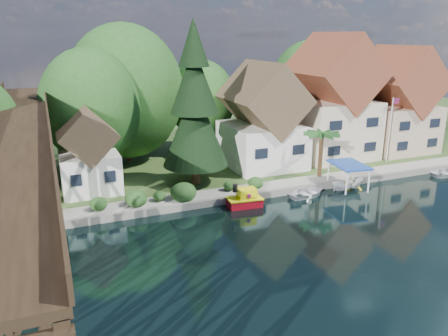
{
  "coord_description": "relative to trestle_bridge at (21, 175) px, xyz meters",
  "views": [
    {
      "loc": [
        -14.05,
        -24.62,
        14.02
      ],
      "look_at": [
        -1.49,
        6.0,
        3.93
      ],
      "focal_mm": 35.0,
      "sensor_mm": 36.0,
      "label": 1
    }
  ],
  "objects": [
    {
      "name": "flagpole",
      "position": [
        36.58,
        6.6,
        -0.47
      ],
      "size": [
        1.1,
        0.29,
        7.15
      ],
      "color": "white",
      "rests_on": "bank"
    },
    {
      "name": "conifer",
      "position": [
        14.44,
        7.67,
        2.38
      ],
      "size": [
        6.1,
        6.1,
        15.02
      ],
      "color": "#382314",
      "rests_on": "bank"
    },
    {
      "name": "trestle_bridge",
      "position": [
        0.0,
        0.0,
        0.0
      ],
      "size": [
        4.12,
        44.18,
        9.3
      ],
      "color": "black",
      "rests_on": "ground"
    },
    {
      "name": "ground",
      "position": [
        16.0,
        -5.17,
        -5.35
      ],
      "size": [
        140.0,
        140.0,
        0.0
      ],
      "primitive_type": "plane",
      "color": "black",
      "rests_on": "ground"
    },
    {
      "name": "shed",
      "position": [
        5.0,
        9.33,
        -1.52
      ],
      "size": [
        5.09,
        5.4,
        7.85
      ],
      "color": "white",
      "rests_on": "bank"
    },
    {
      "name": "boat_canopy",
      "position": [
        27.47,
        1.77,
        -4.25
      ],
      "size": [
        3.35,
        4.32,
        2.56
      ],
      "color": "silver",
      "rests_on": "ground"
    },
    {
      "name": "palm_tree",
      "position": [
        26.43,
        4.87,
        -0.63
      ],
      "size": [
        3.93,
        3.93,
        4.83
      ],
      "color": "#382314",
      "rests_on": "bank"
    },
    {
      "name": "seawall",
      "position": [
        20.0,
        2.83,
        -5.04
      ],
      "size": [
        60.0,
        0.4,
        0.62
      ],
      "primitive_type": "cube",
      "color": "slate",
      "rests_on": "ground"
    },
    {
      "name": "house_left",
      "position": [
        23.0,
        10.83,
        -0.21
      ],
      "size": [
        7.64,
        8.64,
        11.02
      ],
      "color": "white",
      "rests_on": "bank"
    },
    {
      "name": "house_center",
      "position": [
        32.0,
        11.33,
        1.07
      ],
      "size": [
        8.65,
        9.18,
        13.89
      ],
      "color": "beige",
      "rests_on": "bank"
    },
    {
      "name": "tugboat",
      "position": [
        16.78,
        1.65,
        -4.71
      ],
      "size": [
        3.07,
        1.86,
        2.14
      ],
      "color": "#B60C1A",
      "rests_on": "ground"
    },
    {
      "name": "boat_yellow",
      "position": [
        28.07,
        2.01,
        -4.66
      ],
      "size": [
        3.29,
        3.11,
        1.37
      ],
      "primitive_type": "imported",
      "rotation": [
        0.0,
        0.0,
        1.99
      ],
      "color": "gold",
      "rests_on": "ground"
    },
    {
      "name": "shrubs",
      "position": [
        11.4,
        4.09,
        -4.12
      ],
      "size": [
        15.76,
        2.47,
        1.7
      ],
      "color": "#183A15",
      "rests_on": "bank"
    },
    {
      "name": "promenade",
      "position": [
        22.0,
        4.13,
        -4.82
      ],
      "size": [
        50.0,
        2.6,
        0.06
      ],
      "primitive_type": "cube",
      "color": "gray",
      "rests_on": "bank"
    },
    {
      "name": "bank",
      "position": [
        16.0,
        28.83,
        -5.1
      ],
      "size": [
        140.0,
        52.0,
        0.5
      ],
      "primitive_type": "cube",
      "color": "#2D451B",
      "rests_on": "ground"
    },
    {
      "name": "house_right",
      "position": [
        41.0,
        10.83,
        0.43
      ],
      "size": [
        8.15,
        8.64,
        12.45
      ],
      "color": "tan",
      "rests_on": "bank"
    },
    {
      "name": "bg_trees",
      "position": [
        17.0,
        16.08,
        1.94
      ],
      "size": [
        49.9,
        13.3,
        10.57
      ],
      "color": "#382314",
      "rests_on": "bank"
    },
    {
      "name": "boat_white_a",
      "position": [
        23.13,
        1.8,
        -4.94
      ],
      "size": [
        4.39,
        3.5,
        0.81
      ],
      "primitive_type": "imported",
      "rotation": [
        0.0,
        0.0,
        1.76
      ],
      "color": "silver",
      "rests_on": "ground"
    }
  ]
}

